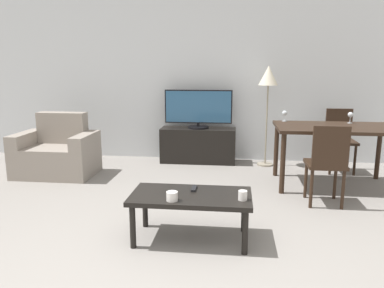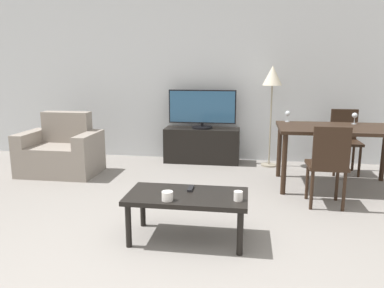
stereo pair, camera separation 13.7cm
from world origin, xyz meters
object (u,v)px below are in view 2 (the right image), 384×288
at_px(floor_lamp, 272,82).
at_px(wine_glass_center, 355,116).
at_px(remote_primary, 191,188).
at_px(tv_stand, 202,145).
at_px(dining_table, 339,134).
at_px(armchair, 61,152).
at_px(cup_colored_far, 238,196).
at_px(coffee_table, 187,200).
at_px(cup_white_near, 167,196).
at_px(dining_chair_near, 328,162).
at_px(tv, 202,109).
at_px(wine_glass_left, 288,114).
at_px(dining_chair_far, 345,137).

bearing_deg(floor_lamp, wine_glass_center, -33.12).
bearing_deg(wine_glass_center, remote_primary, -134.48).
bearing_deg(tv_stand, dining_table, -29.18).
distance_m(armchair, cup_colored_far, 3.16).
height_order(tv_stand, dining_table, dining_table).
bearing_deg(dining_table, remote_primary, -134.99).
distance_m(coffee_table, cup_white_near, 0.24).
bearing_deg(dining_chair_near, tv_stand, 131.62).
distance_m(coffee_table, floor_lamp, 2.91).
bearing_deg(remote_primary, dining_table, 45.01).
distance_m(tv, remote_primary, 2.64).
distance_m(cup_white_near, cup_colored_far, 0.58).
bearing_deg(wine_glass_center, dining_chair_near, -116.07).
xyz_separation_m(armchair, wine_glass_center, (3.94, 0.19, 0.57)).
height_order(tv_stand, floor_lamp, floor_lamp).
height_order(tv_stand, cup_colored_far, tv_stand).
relative_size(dining_table, wine_glass_left, 9.99).
relative_size(tv_stand, tv, 1.12).
bearing_deg(dining_chair_near, wine_glass_center, 63.93).
bearing_deg(floor_lamp, dining_chair_far, -10.67).
bearing_deg(tv, armchair, -153.86).
bearing_deg(armchair, cup_colored_far, -36.72).
xyz_separation_m(armchair, cup_colored_far, (2.53, -1.89, 0.15)).
relative_size(dining_chair_near, wine_glass_left, 6.11).
distance_m(armchair, remote_primary, 2.69).
relative_size(tv, cup_colored_far, 13.25).
relative_size(coffee_table, cup_white_near, 11.06).
distance_m(floor_lamp, cup_white_near, 3.09).
distance_m(floor_lamp, remote_primary, 2.78).
height_order(dining_table, dining_chair_near, dining_chair_near).
height_order(floor_lamp, remote_primary, floor_lamp).
relative_size(tv_stand, dining_table, 0.80).
relative_size(tv, dining_chair_near, 1.17).
height_order(armchair, cup_colored_far, armchair).
xyz_separation_m(remote_primary, cup_colored_far, (0.43, -0.22, 0.03)).
relative_size(cup_colored_far, wine_glass_left, 0.54).
distance_m(floor_lamp, wine_glass_center, 1.27).
height_order(coffee_table, remote_primary, remote_primary).
bearing_deg(cup_white_near, tv_stand, 91.54).
height_order(dining_chair_far, wine_glass_left, wine_glass_left).
height_order(cup_white_near, wine_glass_center, wine_glass_center).
xyz_separation_m(armchair, dining_chair_far, (3.95, 0.66, 0.20)).
bearing_deg(remote_primary, cup_white_near, -115.76).
height_order(armchair, tv_stand, armchair).
xyz_separation_m(armchair, coffee_table, (2.10, -1.80, 0.06)).
xyz_separation_m(tv_stand, tv, (-0.00, -0.00, 0.57)).
relative_size(dining_chair_near, dining_chair_far, 1.00).
bearing_deg(coffee_table, cup_white_near, -127.12).
distance_m(armchair, dining_table, 3.71).
height_order(cup_colored_far, wine_glass_left, wine_glass_left).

